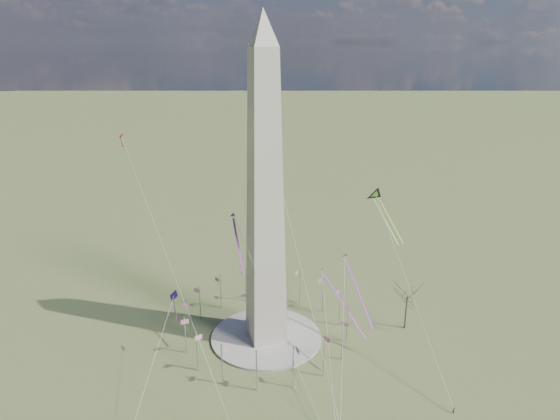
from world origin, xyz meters
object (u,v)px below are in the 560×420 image
object	(u,v)px
washington_monument	(265,198)
tree_near	(407,294)
person_east	(454,410)
kite_delta_black	(377,198)

from	to	relation	value
washington_monument	tree_near	distance (m)	58.88
person_east	washington_monument	bearing A→B (deg)	-71.55
person_east	kite_delta_black	world-z (taller)	kite_delta_black
tree_near	person_east	world-z (taller)	tree_near
washington_monument	kite_delta_black	bearing A→B (deg)	10.34
washington_monument	tree_near	xyz separation A→B (m)	(46.32, -8.77, -35.28)
person_east	kite_delta_black	size ratio (longest dim) A/B	0.10
tree_near	person_east	distance (m)	42.92
person_east	kite_delta_black	xyz separation A→B (m)	(5.64, 56.46, 40.94)
washington_monument	kite_delta_black	xyz separation A→B (m)	(41.93, 7.65, -6.09)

